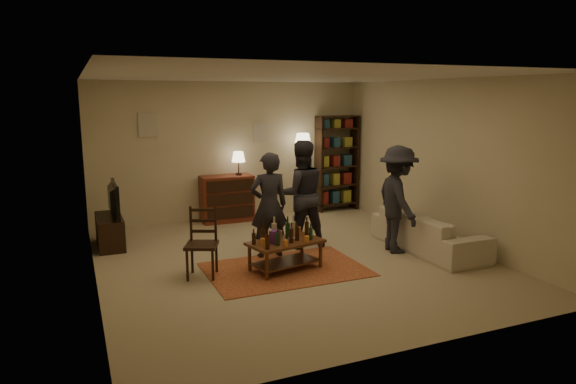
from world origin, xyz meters
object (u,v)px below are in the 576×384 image
coffee_table (285,244)px  person_right (301,194)px  sofa (428,232)px  person_left (269,205)px  dresser (227,197)px  person_by_sofa (398,199)px  dining_chair (202,240)px  tv_stand (110,223)px  bookshelf (337,162)px  floor_lamp (303,146)px

coffee_table → person_right: 1.28m
sofa → person_left: (-2.45, 0.68, 0.50)m
dresser → person_left: (-0.06, -2.44, 0.33)m
person_right → person_by_sofa: (1.28, -0.84, -0.03)m
sofa → dining_chair: bearing=86.1°
dining_chair → tv_stand: (-1.06, 1.96, -0.12)m
dining_chair → bookshelf: bookshelf is taller
dresser → person_right: 2.25m
person_right → person_by_sofa: size_ratio=1.04×
dining_chair → person_by_sofa: bearing=21.6°
dresser → tv_stand: bearing=-157.9°
person_right → tv_stand: bearing=-14.1°
person_by_sofa → person_left: bearing=86.5°
sofa → person_left: person_left is taller
floor_lamp → dresser: bearing=177.7°
dining_chair → sofa: bearing=19.4°
dresser → person_by_sofa: size_ratio=0.81×
person_by_sofa → sofa: bearing=-94.8°
tv_stand → coffee_table: bearing=-45.0°
bookshelf → person_left: bearing=-134.9°
floor_lamp → coffee_table: bearing=-118.7°
dining_chair → tv_stand: tv_stand is taller
sofa → person_right: 2.11m
coffee_table → sofa: coffee_table is taller
floor_lamp → sofa: 3.35m
coffee_table → dresser: size_ratio=0.83×
person_left → person_by_sofa: bearing=168.5°
dining_chair → sofa: dining_chair is taller
person_left → coffee_table: bearing=92.2°
bookshelf → floor_lamp: bearing=-171.3°
tv_stand → dresser: dresser is taller
tv_stand → person_by_sofa: bearing=-26.3°
coffee_table → dining_chair: size_ratio=1.17×
person_left → person_by_sofa: 2.02m
person_right → sofa: bearing=160.0°
dining_chair → person_left: bearing=44.3°
floor_lamp → bookshelf: bearing=8.7°
coffee_table → bookshelf: (2.51, 3.16, 0.65)m
sofa → person_right: (-1.78, 0.98, 0.56)m
dresser → floor_lamp: floor_lamp is taller
coffee_table → bookshelf: 4.09m
bookshelf → person_left: 3.54m
dining_chair → dresser: (1.19, 2.87, -0.03)m
bookshelf → floor_lamp: size_ratio=1.20×
person_left → tv_stand: bearing=-31.1°
tv_stand → person_right: size_ratio=0.61×
dresser → sofa: size_ratio=0.65×
tv_stand → bookshelf: bookshelf is taller
sofa → tv_stand: bearing=64.7°
floor_lamp → person_by_sofa: bearing=-84.0°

